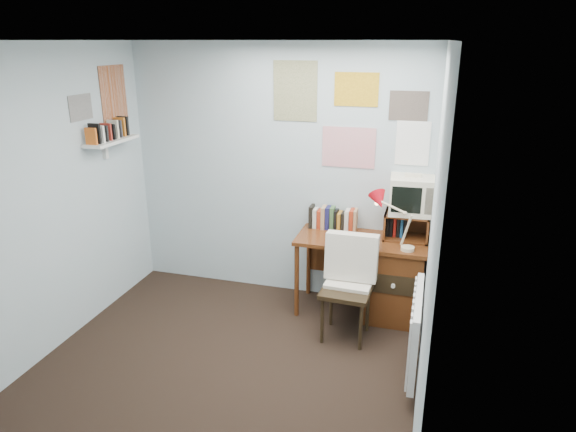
# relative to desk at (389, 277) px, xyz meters

# --- Properties ---
(ground) EXTENTS (3.50, 3.50, 0.00)m
(ground) POSITION_rel_desk_xyz_m (-1.17, -1.48, -0.41)
(ground) COLOR black
(ground) RESTS_ON ground
(back_wall) EXTENTS (3.00, 0.02, 2.50)m
(back_wall) POSITION_rel_desk_xyz_m (-1.17, 0.27, 0.84)
(back_wall) COLOR #B1C1CA
(back_wall) RESTS_ON ground
(left_wall) EXTENTS (0.02, 3.50, 2.50)m
(left_wall) POSITION_rel_desk_xyz_m (-2.67, -1.48, 0.84)
(left_wall) COLOR #B1C1CA
(left_wall) RESTS_ON ground
(right_wall) EXTENTS (0.02, 3.50, 2.50)m
(right_wall) POSITION_rel_desk_xyz_m (0.33, -1.48, 0.84)
(right_wall) COLOR #B1C1CA
(right_wall) RESTS_ON ground
(ceiling) EXTENTS (3.00, 3.50, 0.02)m
(ceiling) POSITION_rel_desk_xyz_m (-1.17, -1.48, 2.09)
(ceiling) COLOR white
(ceiling) RESTS_ON back_wall
(desk) EXTENTS (1.20, 0.55, 0.76)m
(desk) POSITION_rel_desk_xyz_m (0.00, 0.00, 0.00)
(desk) COLOR #5B2E14
(desk) RESTS_ON ground
(desk_chair) EXTENTS (0.48, 0.46, 0.89)m
(desk_chair) POSITION_rel_desk_xyz_m (-0.32, -0.48, 0.04)
(desk_chair) COLOR black
(desk_chair) RESTS_ON ground
(desk_lamp) EXTENTS (0.33, 0.29, 0.43)m
(desk_lamp) POSITION_rel_desk_xyz_m (0.15, -0.17, 0.57)
(desk_lamp) COLOR red
(desk_lamp) RESTS_ON desk
(tv_riser) EXTENTS (0.40, 0.30, 0.25)m
(tv_riser) POSITION_rel_desk_xyz_m (0.12, 0.11, 0.48)
(tv_riser) COLOR #5B2E14
(tv_riser) RESTS_ON desk
(crt_tv) EXTENTS (0.41, 0.38, 0.37)m
(crt_tv) POSITION_rel_desk_xyz_m (0.14, 0.13, 0.79)
(crt_tv) COLOR beige
(crt_tv) RESTS_ON tv_riser
(book_row) EXTENTS (0.60, 0.14, 0.22)m
(book_row) POSITION_rel_desk_xyz_m (-0.51, 0.18, 0.46)
(book_row) COLOR #5B2E14
(book_row) RESTS_ON desk
(radiator) EXTENTS (0.09, 0.80, 0.60)m
(radiator) POSITION_rel_desk_xyz_m (0.29, -0.93, 0.01)
(radiator) COLOR white
(radiator) RESTS_ON right_wall
(wall_shelf) EXTENTS (0.20, 0.62, 0.24)m
(wall_shelf) POSITION_rel_desk_xyz_m (-2.57, -0.38, 1.21)
(wall_shelf) COLOR white
(wall_shelf) RESTS_ON left_wall
(posters_back) EXTENTS (1.20, 0.01, 0.90)m
(posters_back) POSITION_rel_desk_xyz_m (-0.47, 0.26, 1.44)
(posters_back) COLOR white
(posters_back) RESTS_ON back_wall
(posters_left) EXTENTS (0.01, 0.70, 0.60)m
(posters_left) POSITION_rel_desk_xyz_m (-2.67, -0.38, 1.59)
(posters_left) COLOR white
(posters_left) RESTS_ON left_wall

